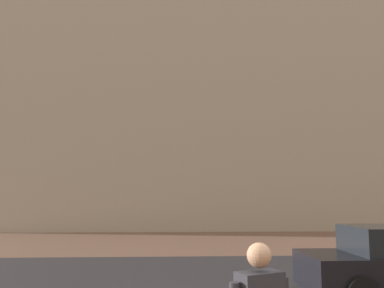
# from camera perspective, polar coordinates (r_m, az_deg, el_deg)

# --- Properties ---
(ground_plane) EXTENTS (120.00, 120.00, 0.00)m
(ground_plane) POSITION_cam_1_polar(r_m,az_deg,el_deg) (13.57, -0.34, -16.28)
(ground_plane) COLOR brown
(street_asphalt_strip) EXTENTS (120.00, 8.45, 0.00)m
(street_asphalt_strip) POSITION_cam_1_polar(r_m,az_deg,el_deg) (10.71, 0.37, -18.72)
(street_asphalt_strip) COLOR #2D2D33
(street_asphalt_strip) RESTS_ON ground_plane
(landmark_building) EXTENTS (25.13, 12.96, 33.46)m
(landmark_building) POSITION_cam_1_polar(r_m,az_deg,el_deg) (31.76, 0.19, 8.93)
(landmark_building) COLOR #B2A893
(landmark_building) RESTS_ON ground_plane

